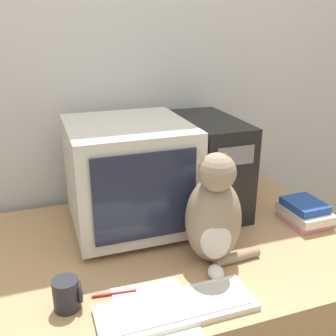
{
  "coord_description": "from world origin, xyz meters",
  "views": [
    {
      "loc": [
        -0.36,
        -0.72,
        1.52
      ],
      "look_at": [
        0.06,
        0.48,
        1.04
      ],
      "focal_mm": 42.0,
      "sensor_mm": 36.0,
      "label": 1
    }
  ],
  "objects_px": {
    "book_stack": "(304,212)",
    "pen": "(114,293)",
    "keyboard": "(177,308)",
    "computer_tower": "(209,164)",
    "cat": "(214,216)",
    "crt_monitor": "(129,175)",
    "mug": "(67,294)"
  },
  "relations": [
    {
      "from": "book_stack",
      "to": "pen",
      "type": "bearing_deg",
      "value": -166.86
    },
    {
      "from": "keyboard",
      "to": "pen",
      "type": "height_order",
      "value": "keyboard"
    },
    {
      "from": "computer_tower",
      "to": "keyboard",
      "type": "height_order",
      "value": "computer_tower"
    },
    {
      "from": "cat",
      "to": "crt_monitor",
      "type": "bearing_deg",
      "value": 138.91
    },
    {
      "from": "computer_tower",
      "to": "mug",
      "type": "xyz_separation_m",
      "value": [
        -0.65,
        -0.47,
        -0.15
      ]
    },
    {
      "from": "computer_tower",
      "to": "crt_monitor",
      "type": "bearing_deg",
      "value": -171.65
    },
    {
      "from": "crt_monitor",
      "to": "computer_tower",
      "type": "bearing_deg",
      "value": 8.35
    },
    {
      "from": "cat",
      "to": "mug",
      "type": "relative_size",
      "value": 4.22
    },
    {
      "from": "crt_monitor",
      "to": "keyboard",
      "type": "bearing_deg",
      "value": -90.19
    },
    {
      "from": "book_stack",
      "to": "mug",
      "type": "height_order",
      "value": "mug"
    },
    {
      "from": "book_stack",
      "to": "pen",
      "type": "relative_size",
      "value": 1.51
    },
    {
      "from": "mug",
      "to": "crt_monitor",
      "type": "bearing_deg",
      "value": 55.16
    },
    {
      "from": "crt_monitor",
      "to": "keyboard",
      "type": "height_order",
      "value": "crt_monitor"
    },
    {
      "from": "computer_tower",
      "to": "mug",
      "type": "distance_m",
      "value": 0.81
    },
    {
      "from": "computer_tower",
      "to": "pen",
      "type": "relative_size",
      "value": 3.3
    },
    {
      "from": "crt_monitor",
      "to": "mug",
      "type": "height_order",
      "value": "crt_monitor"
    },
    {
      "from": "computer_tower",
      "to": "keyboard",
      "type": "distance_m",
      "value": 0.71
    },
    {
      "from": "crt_monitor",
      "to": "mug",
      "type": "xyz_separation_m",
      "value": [
        -0.29,
        -0.41,
        -0.17
      ]
    },
    {
      "from": "crt_monitor",
      "to": "pen",
      "type": "height_order",
      "value": "crt_monitor"
    },
    {
      "from": "pen",
      "to": "mug",
      "type": "relative_size",
      "value": 1.41
    },
    {
      "from": "keyboard",
      "to": "book_stack",
      "type": "height_order",
      "value": "book_stack"
    },
    {
      "from": "cat",
      "to": "pen",
      "type": "relative_size",
      "value": 2.98
    },
    {
      "from": "keyboard",
      "to": "pen",
      "type": "xyz_separation_m",
      "value": [
        -0.15,
        0.13,
        -0.01
      ]
    },
    {
      "from": "crt_monitor",
      "to": "mug",
      "type": "distance_m",
      "value": 0.53
    },
    {
      "from": "book_stack",
      "to": "mug",
      "type": "relative_size",
      "value": 2.14
    },
    {
      "from": "pen",
      "to": "mug",
      "type": "xyz_separation_m",
      "value": [
        -0.13,
        -0.01,
        0.04
      ]
    },
    {
      "from": "keyboard",
      "to": "cat",
      "type": "bearing_deg",
      "value": 44.03
    },
    {
      "from": "mug",
      "to": "computer_tower",
      "type": "bearing_deg",
      "value": 35.68
    },
    {
      "from": "keyboard",
      "to": "book_stack",
      "type": "xyz_separation_m",
      "value": [
        0.67,
        0.32,
        0.03
      ]
    },
    {
      "from": "cat",
      "to": "pen",
      "type": "distance_m",
      "value": 0.4
    },
    {
      "from": "keyboard",
      "to": "cat",
      "type": "height_order",
      "value": "cat"
    },
    {
      "from": "crt_monitor",
      "to": "cat",
      "type": "relative_size",
      "value": 1.16
    }
  ]
}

